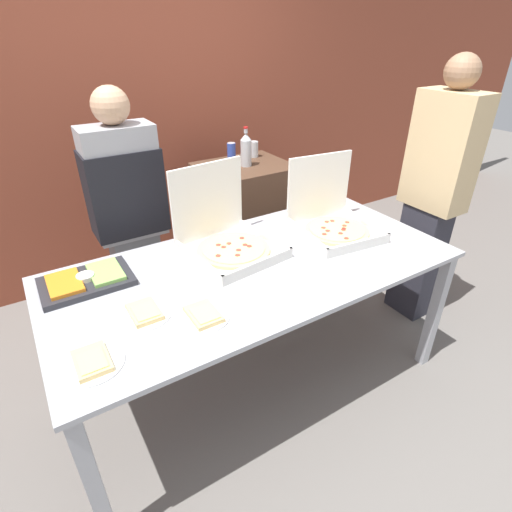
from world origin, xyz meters
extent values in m
plane|color=slate|center=(0.00, 0.00, 0.00)|extent=(16.00, 16.00, 0.00)
cube|color=brown|center=(0.00, 1.70, 1.40)|extent=(10.00, 0.06, 2.80)
cube|color=#A8AAB2|center=(0.00, 0.00, 0.82)|extent=(2.10, 1.00, 0.02)
cube|color=#A8AAB2|center=(-1.00, -0.45, 0.40)|extent=(0.06, 0.06, 0.81)
cube|color=#A8AAB2|center=(1.00, -0.45, 0.40)|extent=(0.06, 0.06, 0.81)
cube|color=#A8AAB2|center=(-1.00, 0.45, 0.40)|extent=(0.06, 0.06, 0.81)
cube|color=#A8AAB2|center=(1.00, 0.45, 0.40)|extent=(0.06, 0.06, 0.81)
cube|color=silver|center=(-0.05, 0.15, 0.84)|extent=(0.50, 0.50, 0.02)
cube|color=silver|center=(-0.02, -0.06, 0.87)|extent=(0.45, 0.07, 0.04)
cube|color=silver|center=(-0.26, 0.13, 0.87)|extent=(0.07, 0.45, 0.04)
cube|color=silver|center=(0.17, 0.18, 0.87)|extent=(0.07, 0.45, 0.04)
cube|color=silver|center=(-0.07, 0.39, 1.06)|extent=(0.45, 0.07, 0.43)
cylinder|color=#E5C17A|center=(-0.05, 0.15, 0.86)|extent=(0.40, 0.40, 0.02)
cylinder|color=#F4D67F|center=(-0.05, 0.15, 0.87)|extent=(0.34, 0.34, 0.00)
cylinder|color=#C13D2D|center=(0.02, 0.15, 0.87)|extent=(0.03, 0.03, 0.00)
cylinder|color=#C13D2D|center=(0.05, 0.22, 0.87)|extent=(0.03, 0.03, 0.00)
cylinder|color=#C13D2D|center=(-0.05, 0.21, 0.87)|extent=(0.03, 0.03, 0.00)
cylinder|color=#C13D2D|center=(-0.10, 0.22, 0.87)|extent=(0.03, 0.03, 0.00)
cylinder|color=#C13D2D|center=(-0.09, 0.19, 0.87)|extent=(0.03, 0.03, 0.00)
cylinder|color=#C13D2D|center=(-0.16, 0.12, 0.87)|extent=(0.03, 0.03, 0.00)
cylinder|color=#C13D2D|center=(-0.07, 0.07, 0.87)|extent=(0.03, 0.03, 0.00)
cylinder|color=#C13D2D|center=(-0.04, 0.11, 0.87)|extent=(0.03, 0.03, 0.00)
cylinder|color=#C13D2D|center=(0.03, 0.12, 0.87)|extent=(0.03, 0.03, 0.00)
cube|color=silver|center=(0.58, 0.03, 0.84)|extent=(0.47, 0.47, 0.02)
cube|color=silver|center=(0.56, -0.17, 0.87)|extent=(0.43, 0.07, 0.04)
cube|color=silver|center=(0.38, 0.06, 0.87)|extent=(0.07, 0.43, 0.04)
cube|color=silver|center=(0.79, 0.01, 0.87)|extent=(0.07, 0.43, 0.04)
cube|color=silver|center=(0.61, 0.25, 1.05)|extent=(0.43, 0.07, 0.41)
cylinder|color=#E5C17A|center=(0.58, 0.03, 0.86)|extent=(0.38, 0.38, 0.02)
cylinder|color=#F4D67F|center=(0.58, 0.03, 0.87)|extent=(0.32, 0.32, 0.00)
cylinder|color=#C13D2D|center=(0.65, 0.04, 0.87)|extent=(0.03, 0.03, 0.00)
cylinder|color=#C13D2D|center=(0.69, 0.07, 0.87)|extent=(0.03, 0.03, 0.00)
cylinder|color=#C13D2D|center=(0.63, 0.13, 0.87)|extent=(0.03, 0.03, 0.00)
cylinder|color=#C13D2D|center=(0.59, 0.14, 0.87)|extent=(0.03, 0.03, 0.00)
cylinder|color=#C13D2D|center=(0.52, 0.08, 0.87)|extent=(0.03, 0.03, 0.00)
cylinder|color=#C13D2D|center=(0.52, 0.04, 0.87)|extent=(0.03, 0.03, 0.00)
cylinder|color=#C13D2D|center=(0.47, 0.02, 0.87)|extent=(0.03, 0.03, 0.00)
cylinder|color=#C13D2D|center=(0.56, -0.03, 0.87)|extent=(0.03, 0.03, 0.00)
cylinder|color=#C13D2D|center=(0.54, -0.09, 0.87)|extent=(0.03, 0.03, 0.00)
cylinder|color=#C13D2D|center=(0.60, 0.00, 0.87)|extent=(0.03, 0.03, 0.00)
cylinder|color=#C13D2D|center=(0.62, 0.01, 0.87)|extent=(0.03, 0.03, 0.00)
cylinder|color=white|center=(-0.88, -0.28, 0.83)|extent=(0.23, 0.23, 0.01)
cube|color=#E5C17A|center=(-0.88, -0.28, 0.85)|extent=(0.12, 0.17, 0.02)
cube|color=#F4D67F|center=(-0.88, -0.30, 0.86)|extent=(0.09, 0.12, 0.01)
cylinder|color=white|center=(-0.63, -0.10, 0.83)|extent=(0.23, 0.23, 0.01)
cube|color=#E5C17A|center=(-0.63, -0.10, 0.85)|extent=(0.12, 0.17, 0.02)
cube|color=#F4D67F|center=(-0.63, -0.12, 0.86)|extent=(0.09, 0.12, 0.01)
cylinder|color=white|center=(-0.42, -0.25, 0.83)|extent=(0.22, 0.22, 0.01)
cube|color=#E5C17A|center=(-0.42, -0.25, 0.85)|extent=(0.12, 0.17, 0.02)
cube|color=#F4D67F|center=(-0.42, -0.26, 0.86)|extent=(0.09, 0.12, 0.01)
cube|color=#28282D|center=(-0.79, 0.27, 0.85)|extent=(0.42, 0.27, 0.03)
cube|color=orange|center=(-0.88, 0.27, 0.87)|extent=(0.15, 0.22, 0.02)
cube|color=#8CC65B|center=(-0.69, 0.27, 0.87)|extent=(0.15, 0.22, 0.02)
cylinder|color=white|center=(-0.79, 0.27, 0.87)|extent=(0.08, 0.08, 0.02)
cube|color=#4C3323|center=(0.54, 1.03, 0.50)|extent=(0.68, 0.56, 1.00)
cylinder|color=#B7BCC1|center=(0.54, 1.01, 1.09)|extent=(0.08, 0.08, 0.19)
cone|color=#B7BCC1|center=(0.54, 1.01, 1.21)|extent=(0.08, 0.08, 0.05)
cylinder|color=#B7BCC1|center=(0.54, 1.01, 1.26)|extent=(0.03, 0.03, 0.03)
cylinder|color=red|center=(0.54, 1.01, 1.28)|extent=(0.03, 0.03, 0.01)
cylinder|color=silver|center=(0.71, 1.18, 1.06)|extent=(0.07, 0.07, 0.12)
cylinder|color=silver|center=(0.71, 1.18, 1.12)|extent=(0.06, 0.06, 0.00)
cylinder|color=#334CB2|center=(0.54, 1.23, 1.06)|extent=(0.07, 0.07, 0.12)
cylinder|color=silver|center=(0.54, 1.23, 1.12)|extent=(0.06, 0.06, 0.00)
cube|color=slate|center=(-0.42, 0.77, 0.40)|extent=(0.28, 0.20, 0.79)
cube|color=#99999E|center=(-0.42, 0.77, 1.12)|extent=(0.40, 0.22, 0.65)
cube|color=black|center=(-0.42, 0.77, 1.06)|extent=(0.42, 0.24, 0.50)
sphere|color=tan|center=(-0.42, 0.77, 1.55)|extent=(0.20, 0.20, 0.20)
cube|color=#2D2D38|center=(1.38, -0.01, 0.43)|extent=(0.20, 0.28, 0.86)
cube|color=#D1B27F|center=(1.38, -0.01, 1.22)|extent=(0.22, 0.40, 0.73)
sphere|color=#9E7556|center=(1.38, -0.01, 1.68)|extent=(0.20, 0.20, 0.20)
camera|label=1|loc=(-0.94, -1.51, 1.91)|focal=28.00mm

